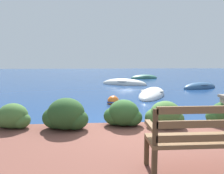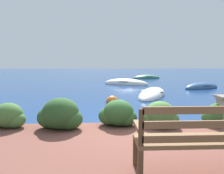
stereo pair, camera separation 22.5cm
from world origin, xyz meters
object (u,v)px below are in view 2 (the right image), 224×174
Objects in this scene: rowboat_mid at (202,88)px; mooring_buoy at (112,102)px; rowboat_outer at (147,78)px; rowboat_nearest at (152,95)px; park_bench at (200,137)px; rowboat_far at (126,84)px.

mooring_buoy is (-5.60, -4.39, 0.03)m from rowboat_mid.
rowboat_nearest is at bearing 65.11° from rowboat_outer.
rowboat_mid is 7.55m from rowboat_outer.
park_bench is 0.62× the size of rowboat_mid.
rowboat_far is at bearing 82.23° from park_bench.
rowboat_outer is 5.51× the size of mooring_buoy.
rowboat_outer is (2.89, 17.46, -0.65)m from park_bench.
rowboat_mid is at bearing 149.55° from rowboat_nearest.
park_bench is 0.49× the size of rowboat_far.
rowboat_outer is at bearing 90.79° from rowboat_far.
rowboat_far reaches higher than rowboat_nearest.
park_bench is 11.20m from rowboat_mid.
mooring_buoy is at bearing -165.11° from rowboat_mid.
rowboat_mid is 0.93× the size of rowboat_outer.
rowboat_far is at bearing 79.39° from mooring_buoy.
rowboat_far is at bearing -147.06° from rowboat_nearest.
rowboat_outer is (1.74, 9.89, 0.00)m from rowboat_nearest.
rowboat_mid is (4.73, 10.13, -0.65)m from park_bench.
rowboat_outer is 12.30m from mooring_buoy.
rowboat_nearest is at bearing -53.95° from rowboat_far.
mooring_buoy is at bearing 92.57° from park_bench.
park_bench is at bearing 15.46° from rowboat_nearest.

